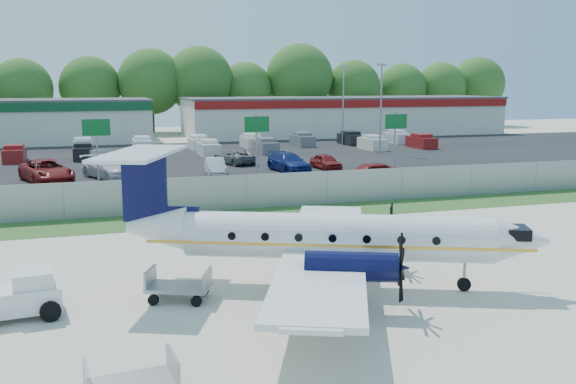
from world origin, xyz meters
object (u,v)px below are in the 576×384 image
object	(u,v)px
pushback_tug	(19,295)
baggage_cart_near	(179,286)
baggage_cart_far	(131,383)
aircraft	(327,236)

from	to	relation	value
pushback_tug	baggage_cart_near	world-z (taller)	pushback_tug
baggage_cart_near	baggage_cart_far	world-z (taller)	baggage_cart_near
aircraft	baggage_cart_far	distance (m)	9.92
pushback_tug	baggage_cart_near	xyz separation A→B (m)	(4.96, -0.00, -0.19)
pushback_tug	baggage_cart_far	distance (m)	7.35
baggage_cart_far	pushback_tug	bearing A→B (deg)	113.62
pushback_tug	baggage_cart_far	world-z (taller)	pushback_tug
aircraft	baggage_cart_near	world-z (taller)	aircraft
aircraft	baggage_cart_near	bearing A→B (deg)	178.58
baggage_cart_near	baggage_cart_far	xyz separation A→B (m)	(-2.02, -6.73, -0.01)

